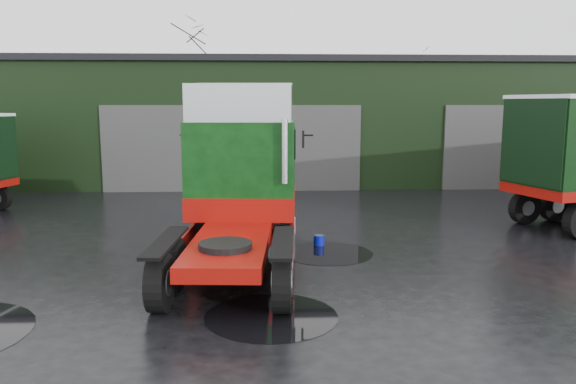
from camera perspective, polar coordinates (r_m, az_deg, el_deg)
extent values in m
plane|color=black|center=(12.90, 0.28, -9.46)|extent=(100.00, 100.00, 0.00)
cube|color=black|center=(32.34, 1.97, 7.07)|extent=(32.00, 12.00, 6.00)
cube|color=black|center=(32.39, 2.00, 12.65)|extent=(32.40, 12.40, 0.30)
cylinder|color=#0711A8|center=(16.37, 3.16, -4.93)|extent=(0.36, 0.36, 0.29)
cylinder|color=black|center=(11.13, -1.70, -12.50)|extent=(2.60, 2.60, 0.01)
cylinder|color=black|center=(15.57, 4.01, -6.21)|extent=(2.51, 2.51, 0.01)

